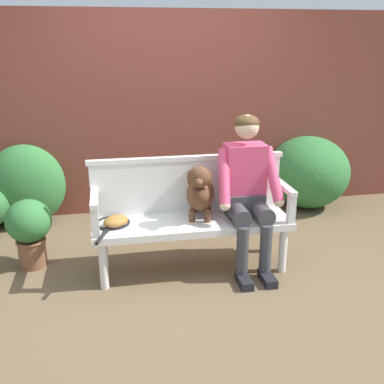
# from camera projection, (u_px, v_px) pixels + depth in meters

# --- Properties ---
(ground_plane) EXTENTS (40.00, 40.00, 0.00)m
(ground_plane) POSITION_uv_depth(u_px,v_px,m) (192.00, 268.00, 3.95)
(ground_plane) COLOR brown
(brick_garden_fence) EXTENTS (8.00, 0.30, 2.21)m
(brick_garden_fence) POSITION_uv_depth(u_px,v_px,m) (165.00, 113.00, 5.13)
(brick_garden_fence) COLOR brown
(brick_garden_fence) RESTS_ON ground
(hedge_bush_far_right) EXTENTS (0.96, 0.95, 0.84)m
(hedge_bush_far_right) POSITION_uv_depth(u_px,v_px,m) (308.00, 172.00, 5.30)
(hedge_bush_far_right) COLOR #337538
(hedge_bush_far_right) RESTS_ON ground
(hedge_bush_mid_right) EXTENTS (0.81, 0.53, 0.88)m
(hedge_bush_mid_right) POSITION_uv_depth(u_px,v_px,m) (26.00, 185.00, 4.76)
(hedge_bush_mid_right) COLOR #337538
(hedge_bush_mid_right) RESTS_ON ground
(garden_bench) EXTENTS (1.67, 0.51, 0.46)m
(garden_bench) POSITION_uv_depth(u_px,v_px,m) (192.00, 226.00, 3.82)
(garden_bench) COLOR white
(garden_bench) RESTS_ON ground
(bench_backrest) EXTENTS (1.71, 0.06, 0.50)m
(bench_backrest) POSITION_uv_depth(u_px,v_px,m) (187.00, 183.00, 3.93)
(bench_backrest) COLOR white
(bench_backrest) RESTS_ON garden_bench
(bench_armrest_left_end) EXTENTS (0.06, 0.51, 0.28)m
(bench_armrest_left_end) POSITION_uv_depth(u_px,v_px,m) (95.00, 207.00, 3.52)
(bench_armrest_left_end) COLOR white
(bench_armrest_left_end) RESTS_ON garden_bench
(bench_armrest_right_end) EXTENTS (0.06, 0.51, 0.28)m
(bench_armrest_right_end) POSITION_uv_depth(u_px,v_px,m) (286.00, 195.00, 3.80)
(bench_armrest_right_end) COLOR white
(bench_armrest_right_end) RESTS_ON garden_bench
(person_seated) EXTENTS (0.56, 0.65, 1.33)m
(person_seated) POSITION_uv_depth(u_px,v_px,m) (247.00, 187.00, 3.79)
(person_seated) COLOR black
(person_seated) RESTS_ON ground
(dog_on_bench) EXTENTS (0.32, 0.49, 0.50)m
(dog_on_bench) POSITION_uv_depth(u_px,v_px,m) (200.00, 191.00, 3.75)
(dog_on_bench) COLOR brown
(dog_on_bench) RESTS_ON garden_bench
(tennis_racket) EXTENTS (0.36, 0.58, 0.03)m
(tennis_racket) POSITION_uv_depth(u_px,v_px,m) (112.00, 224.00, 3.70)
(tennis_racket) COLOR black
(tennis_racket) RESTS_ON garden_bench
(baseball_glove) EXTENTS (0.28, 0.27, 0.09)m
(baseball_glove) POSITION_uv_depth(u_px,v_px,m) (116.00, 221.00, 3.66)
(baseball_glove) COLOR #9E6B2D
(baseball_glove) RESTS_ON garden_bench
(potted_plant) EXTENTS (0.39, 0.39, 0.62)m
(potted_plant) POSITION_uv_depth(u_px,v_px,m) (29.00, 227.00, 3.88)
(potted_plant) COLOR brown
(potted_plant) RESTS_ON ground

